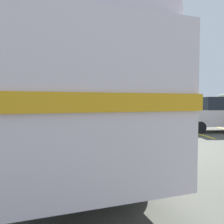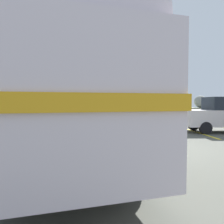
{
  "view_description": "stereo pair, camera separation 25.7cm",
  "coord_description": "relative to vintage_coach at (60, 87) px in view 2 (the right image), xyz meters",
  "views": [
    {
      "loc": [
        -1.8,
        -7.85,
        1.63
      ],
      "look_at": [
        -1.21,
        -1.79,
        1.35
      ],
      "focal_mm": 35.85,
      "sensor_mm": 36.0,
      "label": 1
    },
    {
      "loc": [
        -1.54,
        -7.87,
        1.63
      ],
      "look_at": [
        -1.21,
        -1.79,
        1.35
      ],
      "focal_mm": 35.85,
      "sensor_mm": 36.0,
      "label": 2
    }
  ],
  "objects": [
    {
      "name": "ground",
      "position": [
        2.65,
        1.48,
        -2.04
      ],
      "size": [
        32.0,
        26.0,
        0.02
      ],
      "color": "#484A42"
    },
    {
      "name": "breakwater",
      "position": [
        2.84,
        13.29,
        -1.26
      ],
      "size": [
        31.36,
        2.27,
        2.4
      ],
      "color": "gray",
      "rests_on": "ground"
    },
    {
      "name": "vintage_coach",
      "position": [
        0.0,
        0.0,
        0.0
      ],
      "size": [
        4.36,
        8.91,
        3.7
      ],
      "rotation": [
        0.0,
        0.0,
        0.24
      ],
      "color": "black",
      "rests_on": "ground"
    },
    {
      "name": "parked_car_nearest",
      "position": [
        7.71,
        5.08,
        -1.08
      ],
      "size": [
        4.15,
        1.83,
        1.86
      ],
      "rotation": [
        0.0,
        0.0,
        1.54
      ],
      "color": "black",
      "rests_on": "ground"
    },
    {
      "name": "lamp_post",
      "position": [
        3.7,
        6.94,
        2.1
      ],
      "size": [
        0.44,
        0.84,
        7.46
      ],
      "color": "#5B5B60",
      "rests_on": "ground"
    }
  ]
}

